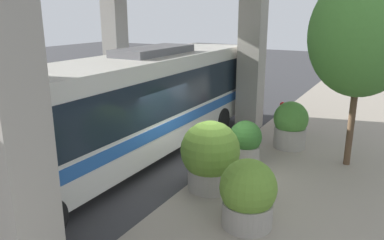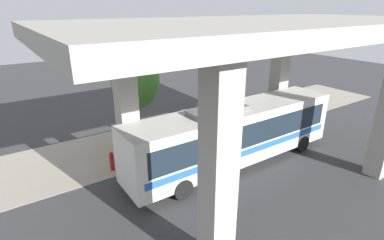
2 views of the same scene
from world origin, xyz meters
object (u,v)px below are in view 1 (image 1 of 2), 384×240
object	(u,v)px
bus	(132,103)
planter_front	(245,143)
planter_back	(210,156)
planter_middle	(248,194)
fire_hydrant	(282,115)
street_tree_near	(362,35)
planter_extra	(290,125)

from	to	relation	value
bus	planter_front	distance (m)	3.75
planter_back	planter_front	bearing A→B (deg)	-95.66
bus	planter_middle	world-z (taller)	bus
fire_hydrant	planter_back	distance (m)	6.60
planter_back	street_tree_near	bearing A→B (deg)	-129.83
fire_hydrant	planter_back	world-z (taller)	planter_back
planter_middle	planter_back	bearing A→B (deg)	-38.64
bus	street_tree_near	bearing A→B (deg)	-153.46
planter_middle	planter_extra	bearing A→B (deg)	-84.53
bus	planter_extra	world-z (taller)	bus
street_tree_near	planter_extra	bearing A→B (deg)	-18.68
fire_hydrant	street_tree_near	world-z (taller)	street_tree_near
bus	planter_middle	xyz separation A→B (m)	(-4.58, 1.85, -1.17)
bus	planter_back	bearing A→B (deg)	168.64
bus	planter_front	bearing A→B (deg)	-155.92
planter_extra	fire_hydrant	bearing A→B (deg)	-67.51
bus	fire_hydrant	world-z (taller)	bus
planter_front	street_tree_near	distance (m)	4.63
planter_front	planter_middle	size ratio (longest dim) A/B	0.91
bus	street_tree_near	size ratio (longest dim) A/B	2.19
planter_middle	planter_back	world-z (taller)	planter_back
planter_middle	street_tree_near	size ratio (longest dim) A/B	0.27
planter_front	planter_extra	world-z (taller)	planter_extra
planter_back	fire_hydrant	bearing A→B (deg)	-90.70
planter_back	street_tree_near	distance (m)	5.64
planter_middle	planter_extra	size ratio (longest dim) A/B	0.94
bus	street_tree_near	world-z (taller)	street_tree_near
planter_front	planter_extra	xyz separation A→B (m)	(-0.81, -2.27, 0.11)
planter_extra	planter_back	bearing A→B (deg)	76.78
bus	fire_hydrant	xyz separation A→B (m)	(-3.11, -5.97, -1.38)
planter_front	street_tree_near	world-z (taller)	street_tree_near
planter_front	planter_back	bearing A→B (deg)	84.34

